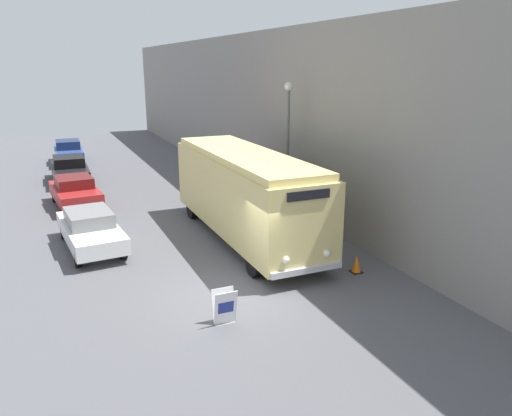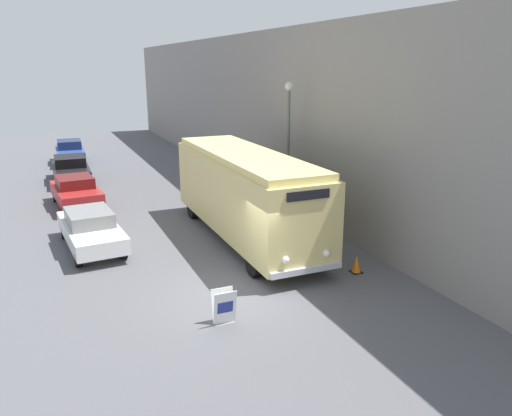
# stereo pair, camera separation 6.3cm
# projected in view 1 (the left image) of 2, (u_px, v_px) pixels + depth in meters

# --- Properties ---
(ground_plane) EXTENTS (80.00, 80.00, 0.00)m
(ground_plane) POSITION_uv_depth(u_px,v_px,m) (236.00, 294.00, 14.83)
(ground_plane) COLOR #56565B
(building_wall_right) EXTENTS (0.30, 60.00, 8.20)m
(building_wall_right) POSITION_uv_depth(u_px,v_px,m) (270.00, 117.00, 24.73)
(building_wall_right) COLOR gray
(building_wall_right) RESTS_ON ground_plane
(vintage_bus) EXTENTS (2.55, 9.88, 3.42)m
(vintage_bus) POSITION_uv_depth(u_px,v_px,m) (245.00, 191.00, 19.08)
(vintage_bus) COLOR black
(vintage_bus) RESTS_ON ground_plane
(sign_board) EXTENTS (0.61, 0.36, 0.95)m
(sign_board) POSITION_uv_depth(u_px,v_px,m) (225.00, 307.00, 13.07)
(sign_board) COLOR gray
(sign_board) RESTS_ON ground_plane
(streetlamp) EXTENTS (0.36, 0.36, 5.90)m
(streetlamp) POSITION_uv_depth(u_px,v_px,m) (288.00, 131.00, 21.07)
(streetlamp) COLOR #595E60
(streetlamp) RESTS_ON ground_plane
(parked_car_near) EXTENTS (2.16, 4.74, 1.42)m
(parked_car_near) POSITION_uv_depth(u_px,v_px,m) (90.00, 229.00, 18.39)
(parked_car_near) COLOR black
(parked_car_near) RESTS_ON ground_plane
(parked_car_mid) EXTENTS (2.24, 4.31, 1.43)m
(parked_car_mid) POSITION_uv_depth(u_px,v_px,m) (75.00, 191.00, 23.90)
(parked_car_mid) COLOR black
(parked_car_mid) RESTS_ON ground_plane
(parked_car_far) EXTENTS (1.99, 4.70, 1.47)m
(parked_car_far) POSITION_uv_depth(u_px,v_px,m) (70.00, 169.00, 28.96)
(parked_car_far) COLOR black
(parked_car_far) RESTS_ON ground_plane
(parked_car_distant) EXTENTS (1.89, 4.40, 1.58)m
(parked_car_distant) POSITION_uv_depth(u_px,v_px,m) (69.00, 152.00, 34.36)
(parked_car_distant) COLOR black
(parked_car_distant) RESTS_ON ground_plane
(traffic_cone) EXTENTS (0.36, 0.36, 0.60)m
(traffic_cone) POSITION_uv_depth(u_px,v_px,m) (357.00, 264.00, 16.33)
(traffic_cone) COLOR black
(traffic_cone) RESTS_ON ground_plane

